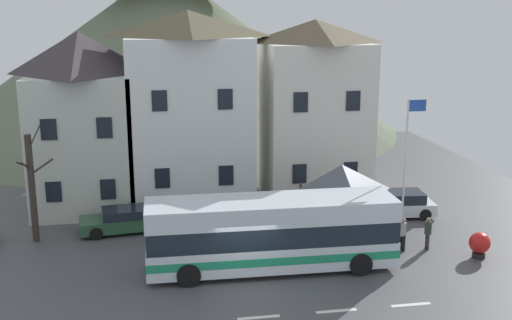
# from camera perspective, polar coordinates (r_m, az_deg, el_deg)

# --- Properties ---
(ground_plane) EXTENTS (40.00, 60.00, 0.07)m
(ground_plane) POSITION_cam_1_polar(r_m,az_deg,el_deg) (26.34, -0.84, -11.44)
(ground_plane) COLOR #4A4B4E
(townhouse_00) EXTENTS (5.55, 7.00, 9.95)m
(townhouse_00) POSITION_cam_1_polar(r_m,az_deg,el_deg) (36.74, -15.53, 3.53)
(townhouse_00) COLOR beige
(townhouse_00) RESTS_ON ground_plane
(townhouse_01) EXTENTS (6.89, 5.51, 11.09)m
(townhouse_01) POSITION_cam_1_polar(r_m,az_deg,el_deg) (35.79, -6.11, 4.62)
(townhouse_01) COLOR white
(townhouse_01) RESTS_ON ground_plane
(townhouse_02) EXTENTS (5.92, 5.59, 10.55)m
(townhouse_02) POSITION_cam_1_polar(r_m,az_deg,el_deg) (37.05, 5.29, 4.54)
(townhouse_02) COLOR silver
(townhouse_02) RESTS_ON ground_plane
(hilltop_castle) EXTENTS (42.56, 42.56, 24.32)m
(hilltop_castle) POSITION_cam_1_polar(r_m,az_deg,el_deg) (58.99, -8.11, 10.39)
(hilltop_castle) COLOR #5F6A53
(hilltop_castle) RESTS_ON ground_plane
(transit_bus) EXTENTS (10.90, 2.90, 3.19)m
(transit_bus) POSITION_cam_1_polar(r_m,az_deg,el_deg) (27.24, 1.43, -6.82)
(transit_bus) COLOR silver
(transit_bus) RESTS_ON ground_plane
(bus_shelter) EXTENTS (3.60, 3.60, 3.73)m
(bus_shelter) POSITION_cam_1_polar(r_m,az_deg,el_deg) (30.86, 7.85, -1.66)
(bus_shelter) COLOR #473D33
(bus_shelter) RESTS_ON ground_plane
(parked_car_01) EXTENTS (4.01, 2.35, 1.36)m
(parked_car_01) POSITION_cam_1_polar(r_m,az_deg,el_deg) (35.27, 12.95, -3.94)
(parked_car_01) COLOR silver
(parked_car_01) RESTS_ON ground_plane
(parked_car_02) EXTENTS (4.76, 2.25, 1.24)m
(parked_car_02) POSITION_cam_1_polar(r_m,az_deg,el_deg) (32.71, -11.75, -5.38)
(parked_car_02) COLOR #2B5235
(parked_car_02) RESTS_ON ground_plane
(pedestrian_00) EXTENTS (0.30, 0.34, 1.64)m
(pedestrian_00) POSITION_cam_1_polar(r_m,az_deg,el_deg) (30.25, 13.29, -6.53)
(pedestrian_00) COLOR black
(pedestrian_00) RESTS_ON ground_plane
(pedestrian_01) EXTENTS (0.32, 0.33, 1.60)m
(pedestrian_01) POSITION_cam_1_polar(r_m,az_deg,el_deg) (30.69, 15.48, -6.27)
(pedestrian_01) COLOR #38332D
(pedestrian_01) RESTS_ON ground_plane
(public_bench) EXTENTS (1.78, 0.48, 0.87)m
(public_bench) POSITION_cam_1_polar(r_m,az_deg,el_deg) (32.99, 3.18, -5.19)
(public_bench) COLOR #473828
(public_bench) RESTS_ON ground_plane
(flagpole) EXTENTS (0.95, 0.10, 6.97)m
(flagpole) POSITION_cam_1_polar(r_m,az_deg,el_deg) (31.30, 13.66, 0.19)
(flagpole) COLOR silver
(flagpole) RESTS_ON ground_plane
(harbour_buoy) EXTENTS (0.97, 0.97, 1.22)m
(harbour_buoy) POSITION_cam_1_polar(r_m,az_deg,el_deg) (30.49, 19.80, -7.23)
(harbour_buoy) COLOR black
(harbour_buoy) RESTS_ON ground_plane
(bare_tree_01) EXTENTS (1.58, 1.00, 5.89)m
(bare_tree_01) POSITION_cam_1_polar(r_m,az_deg,el_deg) (31.92, -19.83, -2.40)
(bare_tree_01) COLOR #382D28
(bare_tree_01) RESTS_ON ground_plane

